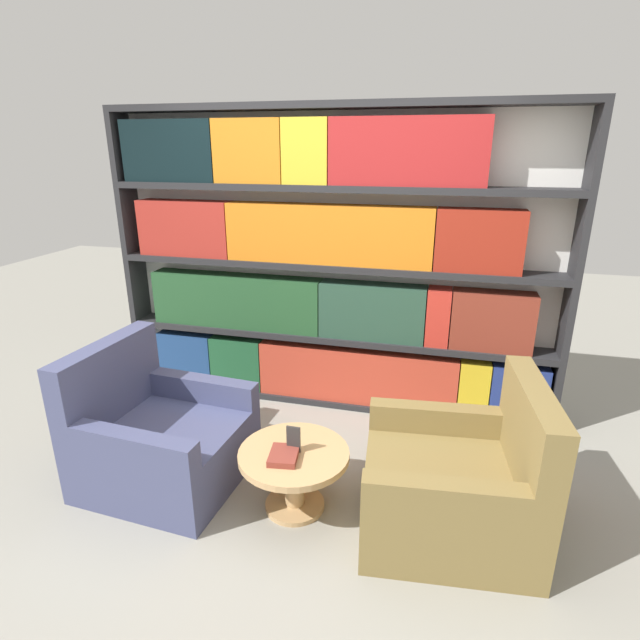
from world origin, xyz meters
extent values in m
plane|color=gray|center=(0.00, 0.00, 0.00)|extent=(14.00, 14.00, 0.00)
cube|color=silver|center=(0.00, 1.61, 1.19)|extent=(3.56, 0.05, 2.38)
cube|color=#262628|center=(-1.76, 1.48, 1.19)|extent=(0.05, 0.30, 2.38)
cube|color=#262628|center=(1.76, 1.48, 1.19)|extent=(0.05, 0.30, 2.38)
cube|color=#262628|center=(0.00, 1.48, 0.03)|extent=(3.46, 0.30, 0.05)
cube|color=#262628|center=(0.00, 1.48, 0.59)|extent=(3.46, 0.30, 0.05)
cube|color=#262628|center=(0.00, 1.48, 1.19)|extent=(3.46, 0.30, 0.05)
cube|color=#262628|center=(0.00, 1.48, 1.78)|extent=(3.46, 0.30, 0.05)
cube|color=#262628|center=(0.00, 1.48, 2.35)|extent=(3.46, 0.30, 0.05)
cube|color=navy|center=(-1.32, 1.46, 0.28)|extent=(0.50, 0.20, 0.46)
cube|color=#1E5330|center=(-0.83, 1.46, 0.28)|extent=(0.46, 0.20, 0.46)
cube|color=#BF3F2B|center=(0.23, 1.46, 0.28)|extent=(1.64, 0.20, 0.46)
cube|color=gold|center=(1.17, 1.46, 0.28)|extent=(0.23, 0.20, 0.46)
cube|color=navy|center=(1.50, 1.46, 0.28)|extent=(0.41, 0.20, 0.46)
cube|color=#244F2A|center=(-0.81, 1.46, 0.84)|extent=(1.47, 0.20, 0.44)
cube|color=#274837|center=(0.34, 1.46, 0.84)|extent=(0.83, 0.20, 0.44)
cube|color=red|center=(0.85, 1.46, 0.84)|extent=(0.17, 0.20, 0.44)
cube|color=maroon|center=(1.25, 1.46, 0.84)|extent=(0.60, 0.20, 0.44)
cube|color=#A42A21|center=(-1.23, 1.46, 1.44)|extent=(0.79, 0.20, 0.45)
cube|color=orange|center=(-0.02, 1.46, 1.44)|extent=(1.61, 0.20, 0.45)
cube|color=maroon|center=(1.10, 1.46, 1.44)|extent=(0.61, 0.20, 0.45)
cube|color=black|center=(-1.30, 1.46, 2.04)|extent=(0.77, 0.20, 0.47)
cube|color=orange|center=(-0.63, 1.46, 2.04)|extent=(0.54, 0.20, 0.47)
cube|color=gold|center=(-0.18, 1.46, 2.04)|extent=(0.35, 0.20, 0.47)
cube|color=#A32121|center=(0.55, 1.46, 2.04)|extent=(1.11, 0.20, 0.47)
cube|color=#42476B|center=(-0.78, 0.17, 0.20)|extent=(0.99, 0.93, 0.40)
cube|color=#42476B|center=(-1.17, 0.20, 0.65)|extent=(0.20, 0.88, 0.51)
cube|color=#42476B|center=(-0.73, -0.21, 0.48)|extent=(0.79, 0.17, 0.17)
cube|color=#42476B|center=(-0.68, 0.54, 0.48)|extent=(0.79, 0.17, 0.17)
cube|color=olive|center=(0.99, 0.17, 0.20)|extent=(1.01, 0.96, 0.40)
cube|color=olive|center=(1.38, 0.21, 0.65)|extent=(0.23, 0.88, 0.51)
cube|color=olive|center=(0.88, 0.54, 0.48)|extent=(0.80, 0.20, 0.17)
cube|color=olive|center=(0.96, -0.21, 0.48)|extent=(0.80, 0.20, 0.17)
cylinder|color=tan|center=(0.11, 0.11, 0.18)|extent=(0.12, 0.12, 0.35)
cylinder|color=tan|center=(0.11, 0.11, 0.01)|extent=(0.36, 0.36, 0.03)
cylinder|color=tan|center=(0.11, 0.11, 0.37)|extent=(0.65, 0.65, 0.04)
cube|color=black|center=(0.11, 0.11, 0.40)|extent=(0.05, 0.06, 0.01)
cube|color=#2D2D2D|center=(0.11, 0.11, 0.47)|extent=(0.08, 0.01, 0.17)
cube|color=brown|center=(0.07, 0.03, 0.41)|extent=(0.19, 0.22, 0.04)
camera|label=1|loc=(0.88, -2.27, 2.08)|focal=28.00mm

